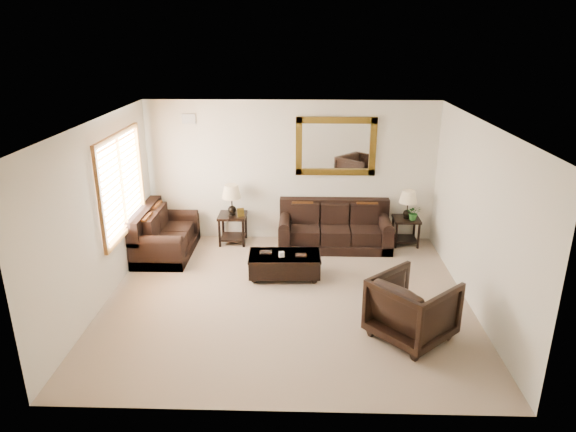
{
  "coord_description": "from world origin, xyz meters",
  "views": [
    {
      "loc": [
        0.23,
        -7.0,
        3.88
      ],
      "look_at": [
        -0.0,
        0.6,
        1.13
      ],
      "focal_mm": 32.0,
      "sensor_mm": 36.0,
      "label": 1
    }
  ],
  "objects_px": {
    "end_table_right": "(407,210)",
    "coffee_table": "(285,263)",
    "loveseat": "(163,237)",
    "armchair": "(413,306)",
    "end_table_left": "(232,206)",
    "sofa": "(334,231)"
  },
  "relations": [
    {
      "from": "end_table_right",
      "to": "coffee_table",
      "type": "height_order",
      "value": "end_table_right"
    },
    {
      "from": "coffee_table",
      "to": "loveseat",
      "type": "bearing_deg",
      "value": 156.85
    },
    {
      "from": "armchair",
      "to": "loveseat",
      "type": "bearing_deg",
      "value": 14.63
    },
    {
      "from": "loveseat",
      "to": "coffee_table",
      "type": "distance_m",
      "value": 2.43
    },
    {
      "from": "end_table_right",
      "to": "end_table_left",
      "type": "bearing_deg",
      "value": -179.66
    },
    {
      "from": "armchair",
      "to": "end_table_left",
      "type": "bearing_deg",
      "value": -0.92
    },
    {
      "from": "sofa",
      "to": "end_table_right",
      "type": "relative_size",
      "value": 1.95
    },
    {
      "from": "end_table_right",
      "to": "armchair",
      "type": "relative_size",
      "value": 1.13
    },
    {
      "from": "end_table_left",
      "to": "armchair",
      "type": "xyz_separation_m",
      "value": [
        2.81,
        -3.21,
        -0.28
      ]
    },
    {
      "from": "end_table_right",
      "to": "coffee_table",
      "type": "bearing_deg",
      "value": -147.06
    },
    {
      "from": "end_table_left",
      "to": "coffee_table",
      "type": "distance_m",
      "value": 1.86
    },
    {
      "from": "coffee_table",
      "to": "sofa",
      "type": "bearing_deg",
      "value": 54.2
    },
    {
      "from": "loveseat",
      "to": "end_table_left",
      "type": "distance_m",
      "value": 1.41
    },
    {
      "from": "loveseat",
      "to": "coffee_table",
      "type": "height_order",
      "value": "loveseat"
    },
    {
      "from": "end_table_right",
      "to": "armchair",
      "type": "xyz_separation_m",
      "value": [
        -0.52,
        -3.23,
        -0.23
      ]
    },
    {
      "from": "armchair",
      "to": "coffee_table",
      "type": "bearing_deg",
      "value": 2.87
    },
    {
      "from": "end_table_left",
      "to": "armchair",
      "type": "bearing_deg",
      "value": -48.82
    },
    {
      "from": "sofa",
      "to": "end_table_left",
      "type": "relative_size",
      "value": 1.81
    },
    {
      "from": "sofa",
      "to": "end_table_right",
      "type": "bearing_deg",
      "value": 5.43
    },
    {
      "from": "sofa",
      "to": "end_table_left",
      "type": "bearing_deg",
      "value": 176.76
    },
    {
      "from": "end_table_right",
      "to": "armchair",
      "type": "bearing_deg",
      "value": -99.08
    },
    {
      "from": "end_table_left",
      "to": "end_table_right",
      "type": "distance_m",
      "value": 3.32
    }
  ]
}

